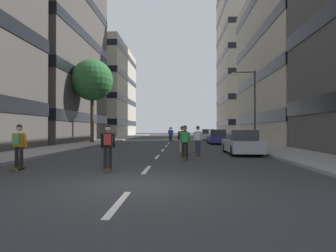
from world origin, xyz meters
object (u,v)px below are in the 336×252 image
object	(u,v)px
parked_car_far	(208,135)
streetlamp_right	(251,100)
skater_1	(171,134)
skater_5	(182,138)
parked_car_near	(217,137)
parked_car_mid	(241,143)
skater_0	(19,144)
street_tree_near	(92,80)
skater_2	(170,133)
skater_7	(108,144)
skater_4	(185,135)
skater_6	(185,141)
skater_3	(198,139)

from	to	relation	value
parked_car_far	streetlamp_right	distance (m)	16.15
skater_1	skater_5	bearing A→B (deg)	-85.47
parked_car_near	skater_1	bearing A→B (deg)	141.06
streetlamp_right	parked_car_far	bearing A→B (deg)	98.28
parked_car_mid	skater_0	size ratio (longest dim) A/B	2.47
street_tree_near	skater_0	xyz separation A→B (m)	(3.18, -19.10, -5.76)
skater_2	skater_0	bearing A→B (deg)	-100.11
parked_car_mid	skater_7	world-z (taller)	skater_7
parked_car_near	skater_4	world-z (taller)	skater_4
street_tree_near	skater_0	world-z (taller)	street_tree_near
skater_4	skater_6	world-z (taller)	same
skater_2	skater_1	bearing A→B (deg)	-85.92
parked_car_mid	skater_4	distance (m)	9.26
skater_0	skater_2	distance (m)	27.68
skater_1	skater_3	bearing A→B (deg)	-82.54
skater_4	skater_5	xyz separation A→B (m)	(-0.27, -8.20, 0.00)
skater_2	skater_7	size ratio (longest dim) A/B	1.00
parked_car_mid	skater_2	xyz separation A→B (m)	(-5.25, 20.00, 0.32)
parked_car_mid	skater_6	size ratio (longest dim) A/B	2.47
street_tree_near	skater_5	world-z (taller)	street_tree_near
parked_car_near	skater_1	size ratio (longest dim) A/B	2.47
skater_4	skater_5	size ratio (longest dim) A/B	1.00
skater_4	skater_2	bearing A→B (deg)	98.94
parked_car_far	skater_0	xyz separation A→B (m)	(-10.11, -29.80, 0.32)
parked_car_near	skater_3	size ratio (longest dim) A/B	2.47
street_tree_near	skater_0	bearing A→B (deg)	-80.55
streetlamp_right	skater_7	xyz separation A→B (m)	(-8.85, -14.30, -3.12)
parked_car_near	skater_6	bearing A→B (deg)	-103.38
skater_3	skater_6	distance (m)	2.54
parked_car_far	skater_2	xyz separation A→B (m)	(-5.25, -2.55, 0.32)
skater_3	skater_2	bearing A→B (deg)	96.80
parked_car_mid	streetlamp_right	size ratio (longest dim) A/B	0.68
parked_car_near	skater_4	bearing A→B (deg)	-136.05
streetlamp_right	skater_4	bearing A→B (deg)	163.96
skater_1	skater_2	world-z (taller)	same
parked_car_mid	skater_2	size ratio (longest dim) A/B	2.47
parked_car_far	skater_3	distance (m)	23.50
skater_0	street_tree_near	bearing A→B (deg)	99.45
parked_car_far	street_tree_near	distance (m)	18.11
parked_car_mid	skater_7	size ratio (longest dim) A/B	2.47
skater_5	parked_car_mid	bearing A→B (deg)	-5.88
parked_car_far	skater_6	size ratio (longest dim) A/B	2.47
street_tree_near	skater_7	size ratio (longest dim) A/B	4.99
skater_0	streetlamp_right	bearing A→B (deg)	48.89
streetlamp_right	street_tree_near	bearing A→B (deg)	162.47
skater_2	skater_7	distance (m)	27.40
street_tree_near	parked_car_far	bearing A→B (deg)	38.83
parked_car_mid	skater_3	distance (m)	2.89
skater_4	skater_3	bearing A→B (deg)	-85.83
skater_3	parked_car_far	bearing A→B (deg)	83.23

